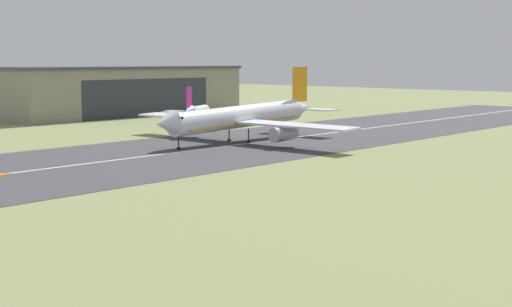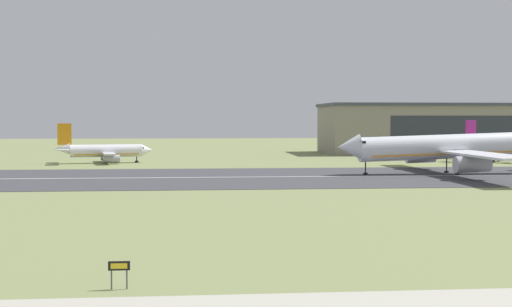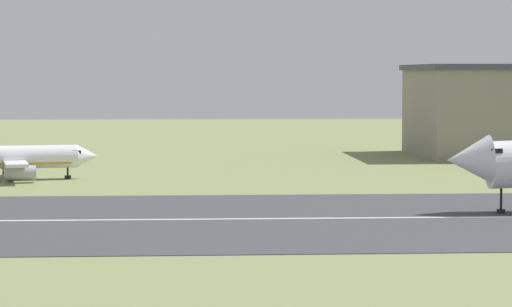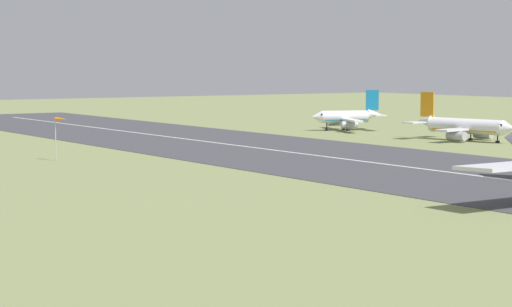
% 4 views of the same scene
% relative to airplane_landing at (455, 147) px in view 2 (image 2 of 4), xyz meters
% --- Properties ---
extents(ground_plane, '(613.33, 613.33, 0.00)m').
position_rel_airplane_landing_xyz_m(ground_plane, '(-36.38, -58.56, -5.13)').
color(ground_plane, '#7A8451').
extents(runway_strip, '(373.33, 44.77, 0.06)m').
position_rel_airplane_landing_xyz_m(runway_strip, '(-36.38, -3.20, -5.10)').
color(runway_strip, '#3D3D42').
rests_on(runway_strip, ground_plane).
extents(runway_centreline, '(336.00, 0.70, 0.01)m').
position_rel_airplane_landing_xyz_m(runway_centreline, '(-36.38, -3.20, -5.07)').
color(runway_centreline, silver).
rests_on(runway_centreline, runway_strip).
extents(hangar_building, '(80.41, 29.92, 15.13)m').
position_rel_airplane_landing_xyz_m(hangar_building, '(30.56, 81.80, 2.45)').
color(hangar_building, gray).
rests_on(hangar_building, ground_plane).
extents(airplane_landing, '(46.33, 57.43, 15.49)m').
position_rel_airplane_landing_xyz_m(airplane_landing, '(0.00, 0.00, 0.00)').
color(airplane_landing, silver).
rests_on(airplane_landing, ground_plane).
extents(airplane_parked_west, '(17.56, 20.51, 10.22)m').
position_rel_airplane_landing_xyz_m(airplane_parked_west, '(22.35, 37.02, -1.84)').
color(airplane_parked_west, silver).
rests_on(airplane_parked_west, ground_plane).
extents(airplane_parked_east, '(23.33, 17.86, 9.44)m').
position_rel_airplane_landing_xyz_m(airplane_parked_east, '(-70.35, 40.66, -2.29)').
color(airplane_parked_east, white).
rests_on(airplane_parked_east, ground_plane).
extents(runway_sign, '(1.35, 0.14, 1.76)m').
position_rel_airplane_landing_xyz_m(runway_sign, '(-54.59, -86.41, -3.82)').
color(runway_sign, '#4C4C51').
rests_on(runway_sign, ground_plane).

